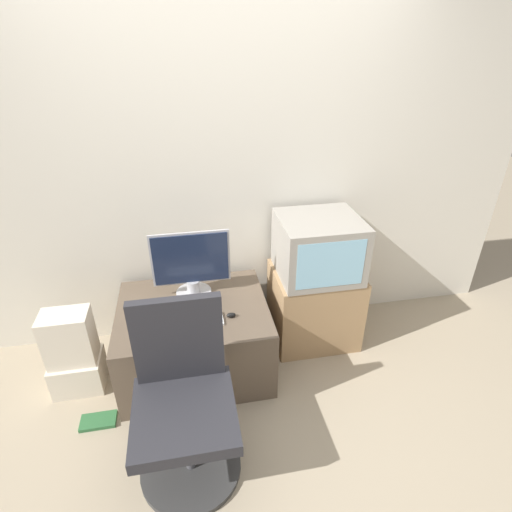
% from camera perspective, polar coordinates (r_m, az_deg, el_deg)
% --- Properties ---
extents(ground_plane, '(12.00, 12.00, 0.00)m').
position_cam_1_polar(ground_plane, '(2.46, 0.59, -28.03)').
color(ground_plane, tan).
extents(wall_back, '(4.40, 0.05, 2.60)m').
position_cam_1_polar(wall_back, '(2.75, -4.80, 12.87)').
color(wall_back, silver).
rests_on(wall_back, ground_plane).
extents(desk, '(0.98, 0.79, 0.51)m').
position_cam_1_polar(desk, '(2.81, -8.68, -11.42)').
color(desk, brown).
rests_on(desk, ground_plane).
extents(side_stand, '(0.61, 0.51, 0.58)m').
position_cam_1_polar(side_stand, '(3.05, 8.25, -6.92)').
color(side_stand, '#A37F56').
rests_on(side_stand, ground_plane).
extents(main_monitor, '(0.52, 0.24, 0.46)m').
position_cam_1_polar(main_monitor, '(2.67, -9.21, -1.31)').
color(main_monitor, '#B2B2B7').
rests_on(main_monitor, desk).
extents(keyboard, '(0.34, 0.13, 0.01)m').
position_cam_1_polar(keyboard, '(2.53, -8.66, -9.18)').
color(keyboard, white).
rests_on(keyboard, desk).
extents(mouse, '(0.06, 0.03, 0.03)m').
position_cam_1_polar(mouse, '(2.54, -3.58, -8.43)').
color(mouse, black).
rests_on(mouse, desk).
extents(crt_tv, '(0.55, 0.51, 0.42)m').
position_cam_1_polar(crt_tv, '(2.78, 8.90, 1.28)').
color(crt_tv, gray).
rests_on(crt_tv, side_stand).
extents(office_chair, '(0.54, 0.54, 0.97)m').
position_cam_1_polar(office_chair, '(2.19, -10.20, -20.30)').
color(office_chair, '#333333').
rests_on(office_chair, ground_plane).
extents(cardboard_box_lower, '(0.32, 0.25, 0.23)m').
position_cam_1_polar(cardboard_box_lower, '(2.98, -23.97, -14.91)').
color(cardboard_box_lower, beige).
rests_on(cardboard_box_lower, ground_plane).
extents(cardboard_box_upper, '(0.29, 0.20, 0.36)m').
position_cam_1_polar(cardboard_box_upper, '(2.80, -25.18, -10.52)').
color(cardboard_box_upper, beige).
rests_on(cardboard_box_upper, cardboard_box_lower).
extents(book, '(0.21, 0.12, 0.02)m').
position_cam_1_polar(book, '(2.79, -21.59, -21.07)').
color(book, '#2D6638').
rests_on(book, ground_plane).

